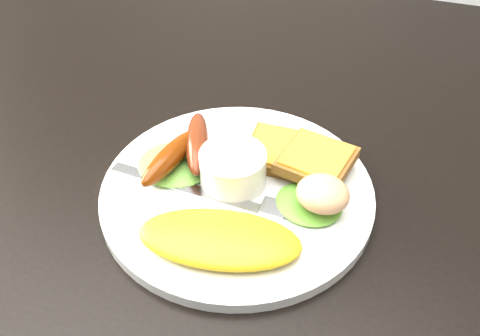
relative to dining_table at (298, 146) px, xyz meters
The scene contains 13 objects.
dining_table is the anchor object (origin of this frame).
dining_chair 0.88m from the dining_table, 70.69° to the left, with size 0.47×0.47×0.06m, color tan.
plate 0.13m from the dining_table, 107.62° to the right, with size 0.28×0.28×0.01m, color white.
lettuce_left 0.16m from the dining_table, 135.34° to the right, with size 0.08×0.07×0.01m, color #2D8C21.
lettuce_right 0.13m from the dining_table, 73.63° to the right, with size 0.07×0.06×0.01m, color #5FA43A.
omelette 0.20m from the dining_table, 98.96° to the right, with size 0.15×0.07×0.02m, color yellow.
sausage_a 0.17m from the dining_table, 133.61° to the right, with size 0.02×0.10×0.02m, color #6D2701.
sausage_b 0.14m from the dining_table, 136.91° to the right, with size 0.02×0.10×0.02m, color #5F3414.
ramekin 0.13m from the dining_table, 112.09° to the right, with size 0.07×0.07×0.04m, color white.
toast_a 0.07m from the dining_table, 98.79° to the right, with size 0.07×0.07×0.01m, color brown.
toast_b 0.10m from the dining_table, 66.64° to the right, with size 0.07×0.07×0.01m, color #955D28.
potato_salad 0.15m from the dining_table, 68.87° to the right, with size 0.05×0.05×0.03m, color beige.
fork 0.17m from the dining_table, 123.26° to the right, with size 0.16×0.01×0.00m, color #ADAFB7.
Camera 1 is at (0.09, -0.51, 1.16)m, focal length 42.00 mm.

